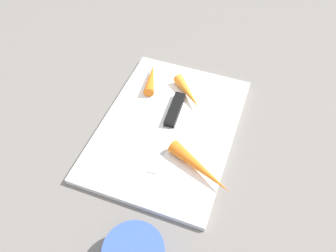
# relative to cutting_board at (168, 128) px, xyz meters

# --- Properties ---
(ground_plane) EXTENTS (1.40, 1.40, 0.00)m
(ground_plane) POSITION_rel_cutting_board_xyz_m (0.00, 0.00, -0.01)
(ground_plane) COLOR slate
(cutting_board) EXTENTS (0.36, 0.26, 0.01)m
(cutting_board) POSITION_rel_cutting_board_xyz_m (0.00, 0.00, 0.00)
(cutting_board) COLOR white
(cutting_board) RESTS_ON ground_plane
(knife) EXTENTS (0.20, 0.03, 0.01)m
(knife) POSITION_rel_cutting_board_xyz_m (-0.03, 0.00, 0.01)
(knife) COLOR #B7B7BC
(knife) RESTS_ON cutting_board
(carrot_longest) EXTENTS (0.08, 0.13, 0.03)m
(carrot_longest) POSITION_rel_cutting_board_xyz_m (0.08, 0.09, 0.02)
(carrot_longest) COLOR orange
(carrot_longest) RESTS_ON cutting_board
(carrot_medium) EXTENTS (0.09, 0.09, 0.02)m
(carrot_medium) POSITION_rel_cutting_board_xyz_m (-0.09, 0.01, 0.02)
(carrot_medium) COLOR orange
(carrot_medium) RESTS_ON cutting_board
(carrot_shortest) EXTENTS (0.09, 0.05, 0.02)m
(carrot_shortest) POSITION_rel_cutting_board_xyz_m (-0.11, -0.08, 0.02)
(carrot_shortest) COLOR orange
(carrot_shortest) RESTS_ON cutting_board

